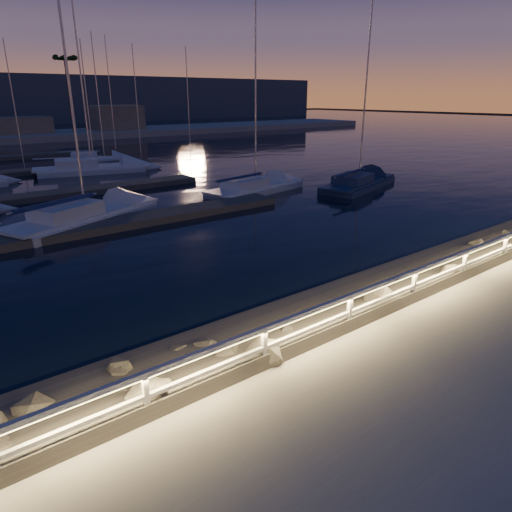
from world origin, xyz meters
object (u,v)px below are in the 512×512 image
object	(u,v)px
guard_rail	(322,314)
sailboat_l	(89,168)
sailboat_c	(82,216)
sailboat_h	(358,183)
sailboat_d	(253,187)
sailboat_k	(92,159)

from	to	relation	value
guard_rail	sailboat_l	xyz separation A→B (m)	(5.79, 35.09, -0.91)
sailboat_c	sailboat_h	xyz separation A→B (m)	(19.99, -2.53, -0.04)
sailboat_c	sailboat_l	xyz separation A→B (m)	(6.25, 17.30, -0.00)
guard_rail	sailboat_l	size ratio (longest dim) A/B	2.64
guard_rail	sailboat_d	world-z (taller)	sailboat_d
sailboat_d	sailboat_k	xyz separation A→B (m)	(-3.78, 23.14, -0.03)
sailboat_h	sailboat_l	bearing A→B (deg)	108.19
guard_rail	sailboat_c	xyz separation A→B (m)	(-0.46, 17.80, -0.90)
sailboat_c	guard_rail	bearing A→B (deg)	-111.90
guard_rail	sailboat_d	distance (m)	22.42
sailboat_c	sailboat_h	size ratio (longest dim) A/B	1.05
sailboat_c	sailboat_l	size ratio (longest dim) A/B	0.95
sailboat_d	sailboat_k	distance (m)	23.44
guard_rail	sailboat_l	distance (m)	35.58
guard_rail	sailboat_h	bearing A→B (deg)	38.00
guard_rail	sailboat_d	xyz separation A→B (m)	(12.21, 18.78, -0.95)
guard_rail	sailboat_h	distance (m)	24.81
sailboat_l	sailboat_c	bearing A→B (deg)	-95.54
guard_rail	sailboat_k	distance (m)	42.77
sailboat_h	sailboat_k	bearing A→B (deg)	96.08
sailboat_d	sailboat_k	bearing A→B (deg)	88.61
sailboat_d	sailboat_l	size ratio (longest dim) A/B	0.87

